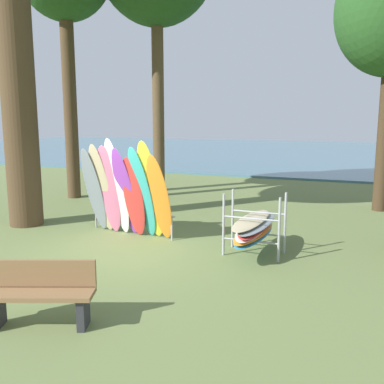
% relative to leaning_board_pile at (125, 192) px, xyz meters
% --- Properties ---
extents(ground_plane, '(80.00, 80.00, 0.00)m').
position_rel_leaning_board_pile_xyz_m(ground_plane, '(0.55, -0.95, -1.04)').
color(ground_plane, olive).
extents(lake_water, '(80.00, 36.00, 0.10)m').
position_rel_leaning_board_pile_xyz_m(lake_water, '(0.55, 29.09, -0.99)').
color(lake_water, '#477084').
rests_on(lake_water, ground).
extents(leaning_board_pile, '(2.46, 0.89, 2.28)m').
position_rel_leaning_board_pile_xyz_m(leaning_board_pile, '(0.00, 0.00, 0.00)').
color(leaning_board_pile, gray).
rests_on(leaning_board_pile, ground).
extents(board_storage_rack, '(1.15, 2.13, 1.25)m').
position_rel_leaning_board_pile_xyz_m(board_storage_rack, '(3.08, -0.16, -0.49)').
color(board_storage_rack, '#9EA0A5').
rests_on(board_storage_rack, ground).
extents(park_bench, '(1.45, 0.92, 0.85)m').
position_rel_leaning_board_pile_xyz_m(park_bench, '(1.27, -4.16, -0.59)').
color(park_bench, '#2D2D33').
rests_on(park_bench, ground).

